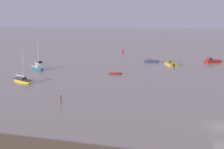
{
  "coord_description": "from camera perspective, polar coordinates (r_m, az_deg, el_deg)",
  "views": [
    {
      "loc": [
        0.3,
        -44.83,
        13.47
      ],
      "look_at": [
        -25.82,
        32.9,
        0.24
      ],
      "focal_mm": 57.15,
      "sensor_mm": 36.0,
      "label": 1
    }
  ],
  "objects": [
    {
      "name": "sailboat_moored_1",
      "position": [
        76.67,
        -14.19,
        -1.01
      ],
      "size": [
        6.35,
        4.48,
        6.89
      ],
      "rotation": [
        0.0,
        0.0,
        5.81
      ],
      "color": "gold",
      "rests_on": "ground"
    },
    {
      "name": "motorboat_moored_1",
      "position": [
        108.45,
        6.07,
        2.12
      ],
      "size": [
        4.77,
        2.27,
        1.74
      ],
      "rotation": [
        0.0,
        0.0,
        3.3
      ],
      "color": "navy",
      "rests_on": "ground"
    },
    {
      "name": "channel_buoy",
      "position": [
        135.58,
        1.73,
        3.65
      ],
      "size": [
        0.9,
        0.9,
        2.3
      ],
      "color": "red",
      "rests_on": "ground"
    },
    {
      "name": "motorboat_moored_0",
      "position": [
        102.81,
        9.24,
        1.67
      ],
      "size": [
        4.49,
        6.0,
        1.97
      ],
      "rotation": [
        0.0,
        0.0,
        2.07
      ],
      "color": "gold",
      "rests_on": "ground"
    },
    {
      "name": "sailboat_moored_0",
      "position": [
        94.99,
        -11.77,
        1.02
      ],
      "size": [
        6.37,
        6.11,
        7.55
      ],
      "rotation": [
        0.0,
        0.0,
        5.54
      ],
      "color": "#197084",
      "rests_on": "ground"
    },
    {
      "name": "rowboat_moored_0",
      "position": [
        109.1,
        -11.5,
        1.96
      ],
      "size": [
        1.52,
        3.1,
        0.47
      ],
      "rotation": [
        0.0,
        0.0,
        1.75
      ],
      "color": "black",
      "rests_on": "ground"
    },
    {
      "name": "mooring_post_near",
      "position": [
        57.5,
        -8.18,
        -3.79
      ],
      "size": [
        0.22,
        0.22,
        1.55
      ],
      "color": "#4E3323",
      "rests_on": "ground"
    },
    {
      "name": "rowboat_moored_1",
      "position": [
        85.06,
        0.55,
        0.15
      ],
      "size": [
        3.53,
        2.08,
        0.53
      ],
      "rotation": [
        0.0,
        0.0,
        0.3
      ],
      "color": "red",
      "rests_on": "ground"
    },
    {
      "name": "motorboat_moored_2",
      "position": [
        110.6,
        15.43,
        2.01
      ],
      "size": [
        5.73,
        5.03,
        2.17
      ],
      "rotation": [
        0.0,
        0.0,
        3.79
      ],
      "color": "red",
      "rests_on": "ground"
    }
  ]
}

